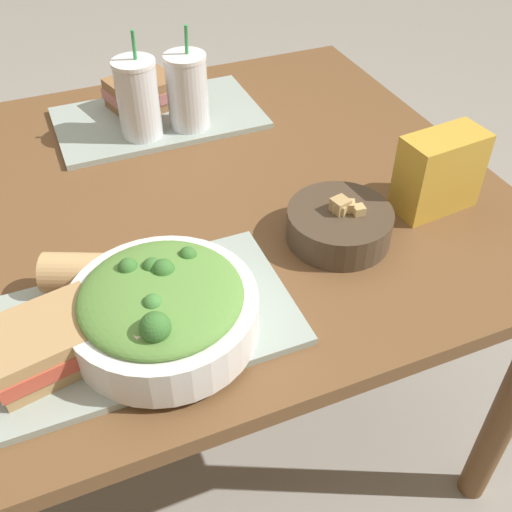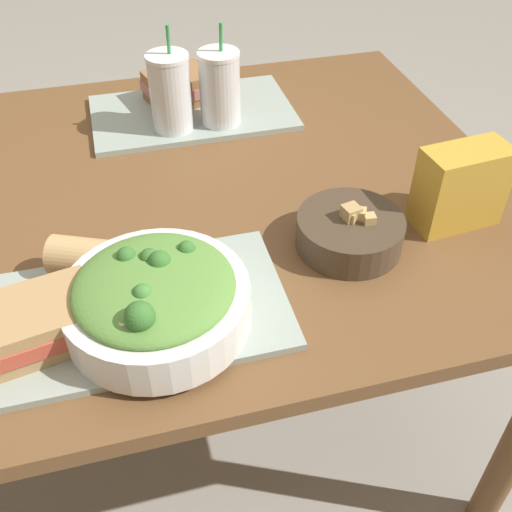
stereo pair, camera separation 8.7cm
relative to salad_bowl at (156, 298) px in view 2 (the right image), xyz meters
name	(u,v)px [view 2 (the right image)]	position (x,y,z in m)	size (l,w,h in m)	color
ground_plane	(187,413)	(0.04, 0.32, -0.76)	(12.00, 12.00, 0.00)	gray
dining_table	(163,230)	(0.04, 0.32, -0.14)	(1.31, 0.99, 0.70)	brown
tray_near	(137,311)	(-0.03, 0.03, -0.05)	(0.43, 0.25, 0.01)	#99A89E
tray_far	(192,113)	(0.16, 0.60, -0.05)	(0.43, 0.25, 0.01)	#99A89E
salad_bowl	(156,298)	(0.00, 0.00, 0.00)	(0.26, 0.26, 0.11)	white
soup_bowl	(350,231)	(0.33, 0.10, -0.03)	(0.17, 0.17, 0.08)	#473828
sandwich_near	(41,322)	(-0.15, 0.01, -0.01)	(0.17, 0.14, 0.06)	tan
baguette_near	(95,258)	(-0.08, 0.12, -0.01)	(0.15, 0.11, 0.06)	tan
sandwich_far	(179,87)	(0.14, 0.65, -0.01)	(0.17, 0.15, 0.06)	olive
drink_cup_dark	(171,95)	(0.11, 0.54, 0.03)	(0.09, 0.09, 0.22)	silver
drink_cup_red	(220,90)	(0.21, 0.54, 0.03)	(0.09, 0.09, 0.21)	silver
chip_bag	(461,187)	(0.52, 0.11, 0.01)	(0.15, 0.09, 0.14)	gold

